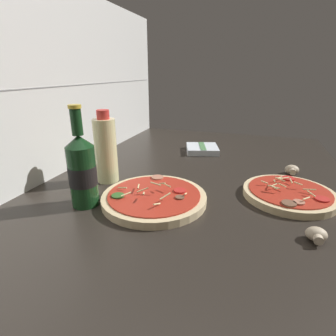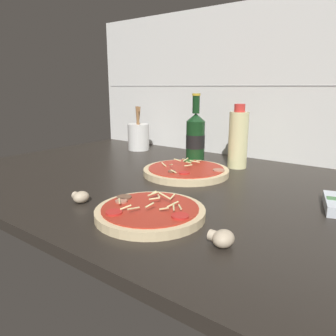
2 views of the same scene
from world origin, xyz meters
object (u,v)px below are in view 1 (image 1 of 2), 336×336
Objects in this scene: pizza_near at (289,194)px; dish_towel at (202,149)px; mushroom_left at (292,170)px; mushroom_right at (317,235)px; beer_bottle at (82,170)px; oil_bottle at (106,150)px; pizza_far at (154,197)px.

pizza_near reaches higher than dish_towel.
pizza_near is 18.87cm from mushroom_left.
pizza_near is at bearing 9.46° from mushroom_right.
pizza_near is at bearing 171.99° from mushroom_left.
dish_towel is at bearing -19.16° from beer_bottle.
beer_bottle reaches higher than mushroom_left.
mushroom_left is 36.83cm from dish_towel.
oil_bottle reaches higher than mushroom_left.
mushroom_left is at bearing -48.50° from pizza_far.
oil_bottle is 1.32× the size of dish_towel.
beer_bottle reaches higher than dish_towel.
dish_towel is (55.17, -19.17, -8.10)cm from beer_bottle.
mushroom_left reaches higher than mushroom_right.
beer_bottle reaches higher than pizza_far.
mushroom_left is (23.33, -54.75, -8.43)cm from oil_bottle.
mushroom_left is at bearing -66.92° from oil_bottle.
pizza_near reaches higher than mushroom_left.
pizza_far is (-13.32, 33.55, 0.03)cm from pizza_near.
mushroom_right is at bearing -148.23° from dish_towel.
beer_bottle is 15.72cm from oil_bottle.
beer_bottle is at bearing -170.58° from oil_bottle.
dish_towel is at bearing 63.65° from mushroom_left.
beer_bottle is (-6.82, 16.00, 8.20)cm from pizza_far.
pizza_far is 37.21cm from mushroom_right.
pizza_near is 5.58× the size of mushroom_right.
mushroom_right is at bearing -88.96° from beer_bottle.
mushroom_left is (38.83, -52.18, -7.78)cm from beer_bottle.
oil_bottle is at bearing 9.42° from beer_bottle.
oil_bottle is at bearing 113.08° from mushroom_left.
mushroom_right reaches higher than dish_towel.
oil_bottle is 57.83cm from mushroom_right.
pizza_near is 0.88× the size of pizza_far.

